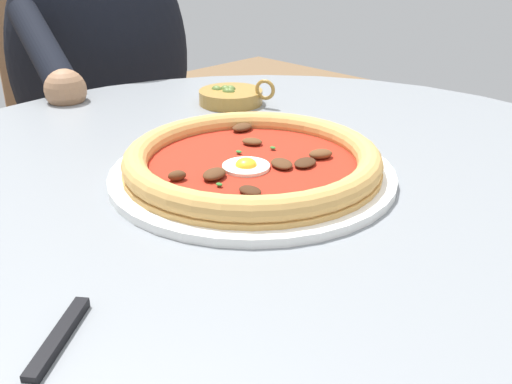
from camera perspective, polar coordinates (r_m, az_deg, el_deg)
The scene contains 6 objects.
dining_table at distance 0.77m, azimuth 1.41°, elevation -11.41°, with size 1.05×1.05×0.73m.
pizza_on_plate at distance 0.68m, azimuth -0.35°, elevation 2.80°, with size 0.33×0.33×0.04m.
steak_knife at distance 0.43m, azimuth -20.70°, elevation -16.16°, with size 0.15×0.19×0.01m.
olive_pan at distance 0.98m, azimuth -2.44°, elevation 9.33°, with size 0.13×0.11×0.05m.
diner_person at distance 1.42m, azimuth -14.02°, elevation 4.65°, with size 0.47×0.48×1.18m.
cafe_chair_diner at distance 1.56m, azimuth -15.33°, elevation 5.58°, with size 0.54×0.54×0.86m.
Camera 1 is at (0.42, -0.45, 1.00)m, focal length 40.95 mm.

